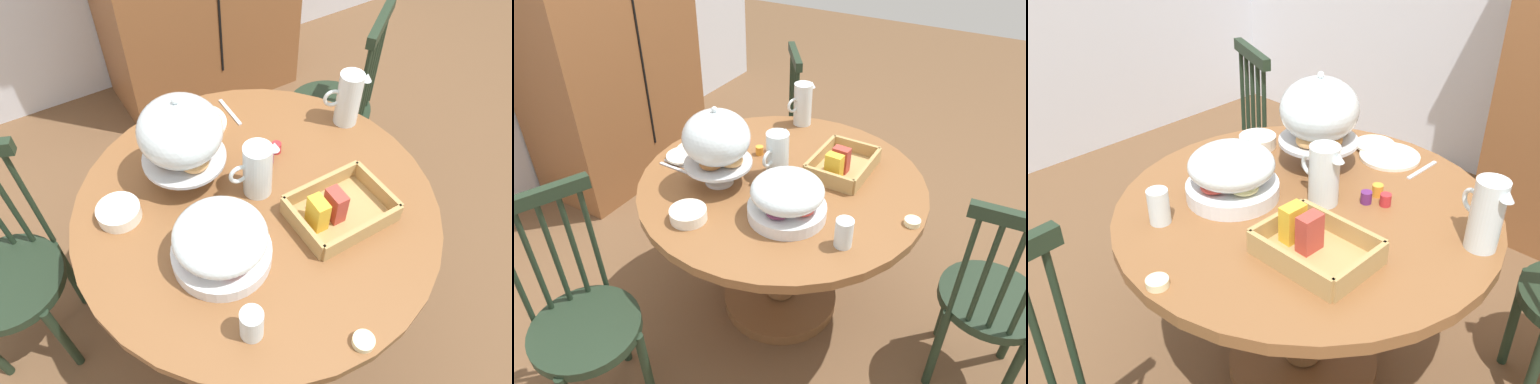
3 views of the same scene
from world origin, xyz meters
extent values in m
plane|color=brown|center=(0.00, 0.00, 0.00)|extent=(10.00, 10.00, 0.00)
cube|color=brown|center=(0.40, 1.50, 0.95)|extent=(1.10, 0.56, 1.90)
cube|color=black|center=(0.40, 1.22, 1.04)|extent=(0.01, 0.01, 1.52)
cylinder|color=brown|center=(-0.15, -0.06, 0.72)|extent=(1.20, 1.20, 0.04)
cylinder|color=brown|center=(-0.15, -0.06, 0.39)|extent=(0.14, 0.14, 0.63)
cylinder|color=brown|center=(-0.15, -0.06, 0.03)|extent=(0.56, 0.56, 0.06)
cylinder|color=#1E2D1E|center=(-0.08, -0.96, 0.45)|extent=(0.40, 0.40, 0.04)
cylinder|color=#1E2D1E|center=(0.08, -1.09, 0.23)|extent=(0.04, 0.04, 0.45)
cylinder|color=#1E2D1E|center=(0.05, -0.81, 0.23)|extent=(0.04, 0.04, 0.45)
cylinder|color=#1E2D1E|center=(-0.20, -1.11, 0.23)|extent=(0.04, 0.04, 0.45)
cylinder|color=#1E2D1E|center=(-0.23, -0.83, 0.23)|extent=(0.04, 0.04, 0.45)
cylinder|color=#1E2D1E|center=(-0.23, -0.97, 0.69)|extent=(0.02, 0.02, 0.48)
cylinder|color=#1E2D1E|center=(-0.24, -0.90, 0.69)|extent=(0.02, 0.02, 0.48)
cylinder|color=#1E2D1E|center=(-0.25, -0.83, 0.69)|extent=(0.02, 0.02, 0.48)
cylinder|color=#1E2D1E|center=(0.59, 0.46, 0.45)|extent=(0.40, 0.40, 0.04)
cylinder|color=#1E2D1E|center=(0.62, 0.66, 0.23)|extent=(0.04, 0.04, 0.45)
cylinder|color=#1E2D1E|center=(0.39, 0.49, 0.23)|extent=(0.04, 0.04, 0.45)
cylinder|color=#1E2D1E|center=(0.78, 0.43, 0.23)|extent=(0.04, 0.04, 0.45)
cylinder|color=#1E2D1E|center=(0.56, 0.26, 0.23)|extent=(0.04, 0.04, 0.45)
cylinder|color=#1E2D1E|center=(0.80, 0.41, 0.69)|extent=(0.02, 0.02, 0.48)
cylinder|color=#1E2D1E|center=(0.74, 0.37, 0.69)|extent=(0.02, 0.02, 0.48)
cylinder|color=#1E2D1E|center=(0.68, 0.33, 0.69)|extent=(0.02, 0.02, 0.48)
cylinder|color=#1E2D1E|center=(0.63, 0.29, 0.69)|extent=(0.02, 0.02, 0.48)
cylinder|color=#1E2D1E|center=(0.57, 0.25, 0.69)|extent=(0.02, 0.02, 0.48)
cube|color=#1E2D1E|center=(0.68, 0.33, 0.95)|extent=(0.31, 0.24, 0.05)
cylinder|color=#1E2D1E|center=(-0.98, 0.28, 0.45)|extent=(0.40, 0.40, 0.04)
cylinder|color=#1E2D1E|center=(-0.90, 0.10, 0.23)|extent=(0.04, 0.04, 0.45)
cylinder|color=#1E2D1E|center=(-1.06, 0.46, 0.23)|extent=(0.04, 0.04, 0.45)
cylinder|color=#1E2D1E|center=(-0.80, 0.36, 0.23)|extent=(0.04, 0.04, 0.45)
cylinder|color=#1E2D1E|center=(-0.99, 0.46, 0.69)|extent=(0.02, 0.02, 0.48)
cylinder|color=#1E2D1E|center=(-0.92, 0.43, 0.69)|extent=(0.02, 0.02, 0.48)
cylinder|color=#1E2D1E|center=(-0.86, 0.40, 0.69)|extent=(0.02, 0.02, 0.48)
cylinder|color=#1E2D1E|center=(-0.79, 0.38, 0.69)|extent=(0.02, 0.02, 0.48)
cube|color=#1E2D1E|center=(-0.92, 0.43, 0.95)|extent=(0.35, 0.17, 0.05)
cylinder|color=silver|center=(-0.29, 0.16, 0.75)|extent=(0.12, 0.12, 0.02)
cylinder|color=silver|center=(-0.29, 0.16, 0.79)|extent=(0.03, 0.03, 0.09)
cylinder|color=silver|center=(-0.29, 0.16, 0.84)|extent=(0.28, 0.28, 0.01)
torus|color=#B27033|center=(-0.24, 0.15, 0.86)|extent=(0.10, 0.10, 0.03)
torus|color=#D19347|center=(-0.28, 0.24, 0.86)|extent=(0.10, 0.10, 0.03)
torus|color=#935628|center=(-0.34, 0.16, 0.86)|extent=(0.10, 0.10, 0.03)
torus|color=tan|center=(-0.28, 0.10, 0.86)|extent=(0.10, 0.10, 0.03)
ellipsoid|color=silver|center=(-0.29, 0.16, 0.95)|extent=(0.27, 0.27, 0.22)
sphere|color=silver|center=(-0.29, 0.16, 1.07)|extent=(0.02, 0.02, 0.02)
cylinder|color=silver|center=(-0.35, -0.20, 0.77)|extent=(0.30, 0.30, 0.05)
ellipsoid|color=beige|center=(-0.28, -0.21, 0.80)|extent=(0.09, 0.09, 0.03)
ellipsoid|color=#8CBF59|center=(-0.35, -0.13, 0.80)|extent=(0.09, 0.09, 0.03)
ellipsoid|color=#6B2D4C|center=(-0.41, -0.20, 0.80)|extent=(0.09, 0.09, 0.03)
ellipsoid|color=#CC3D33|center=(-0.35, -0.26, 0.80)|extent=(0.09, 0.09, 0.03)
ellipsoid|color=silver|center=(-0.35, -0.20, 0.85)|extent=(0.28, 0.28, 0.13)
cylinder|color=silver|center=(0.36, 0.11, 0.85)|extent=(0.09, 0.09, 0.21)
cylinder|color=orange|center=(0.36, 0.11, 0.81)|extent=(0.08, 0.08, 0.14)
cone|color=silver|center=(0.41, 0.09, 0.94)|extent=(0.05, 0.05, 0.03)
torus|color=silver|center=(0.30, 0.13, 0.86)|extent=(0.07, 0.04, 0.07)
cylinder|color=silver|center=(-0.11, -0.02, 0.84)|extent=(0.10, 0.10, 0.20)
cylinder|color=white|center=(-0.11, -0.02, 0.81)|extent=(0.09, 0.09, 0.13)
cone|color=silver|center=(-0.06, -0.03, 0.92)|extent=(0.04, 0.04, 0.03)
torus|color=silver|center=(-0.18, -0.01, 0.85)|extent=(0.07, 0.02, 0.07)
cube|color=tan|center=(0.06, -0.25, 0.75)|extent=(0.30, 0.22, 0.01)
cube|color=tan|center=(0.06, -0.36, 0.78)|extent=(0.30, 0.02, 0.07)
cube|color=tan|center=(0.06, -0.14, 0.78)|extent=(0.30, 0.02, 0.07)
cube|color=tan|center=(-0.09, -0.25, 0.78)|extent=(0.02, 0.22, 0.07)
cube|color=tan|center=(0.21, -0.25, 0.78)|extent=(0.02, 0.22, 0.07)
cube|color=gold|center=(-0.04, -0.24, 0.81)|extent=(0.05, 0.07, 0.11)
cube|color=#B23D33|center=(0.03, -0.25, 0.81)|extent=(0.05, 0.07, 0.11)
cylinder|color=white|center=(-0.14, 0.38, 0.75)|extent=(0.22, 0.22, 0.01)
cylinder|color=white|center=(-0.23, 0.41, 0.76)|extent=(0.15, 0.15, 0.01)
cylinder|color=white|center=(-0.55, 0.11, 0.76)|extent=(0.14, 0.14, 0.04)
cylinder|color=silver|center=(-0.39, -0.44, 0.80)|extent=(0.06, 0.06, 0.11)
cylinder|color=beige|center=(-0.15, -0.62, 0.75)|extent=(0.06, 0.06, 0.02)
cylinder|color=#B7282D|center=(0.04, 0.10, 0.76)|extent=(0.04, 0.04, 0.04)
cylinder|color=orange|center=(-0.01, 0.13, 0.76)|extent=(0.04, 0.04, 0.04)
cylinder|color=#5B2366|center=(-0.01, 0.07, 0.76)|extent=(0.04, 0.04, 0.04)
cube|color=silver|center=(-0.28, 0.38, 0.74)|extent=(0.02, 0.17, 0.01)
cube|color=silver|center=(-0.31, 0.38, 0.74)|extent=(0.02, 0.17, 0.01)
cube|color=silver|center=(0.00, 0.38, 0.74)|extent=(0.02, 0.17, 0.01)
camera|label=1|loc=(-0.65, -0.90, 1.95)|focal=32.87mm
camera|label=2|loc=(-1.59, -0.86, 1.86)|focal=33.11mm
camera|label=3|loc=(0.83, -1.17, 1.67)|focal=38.74mm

